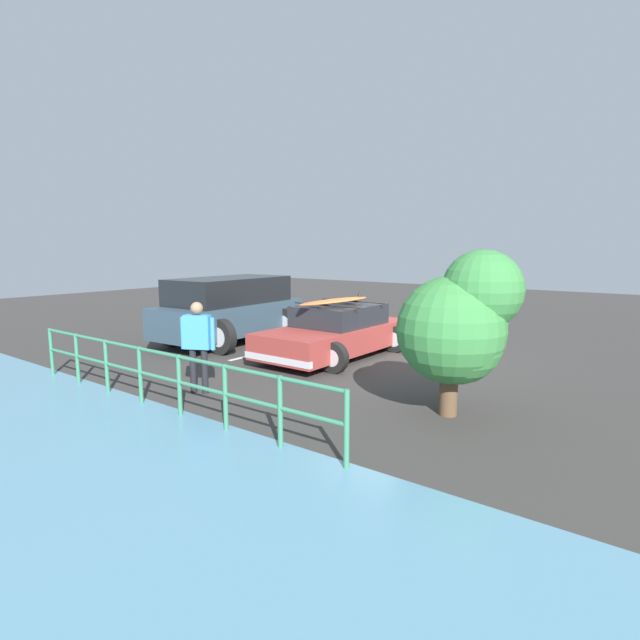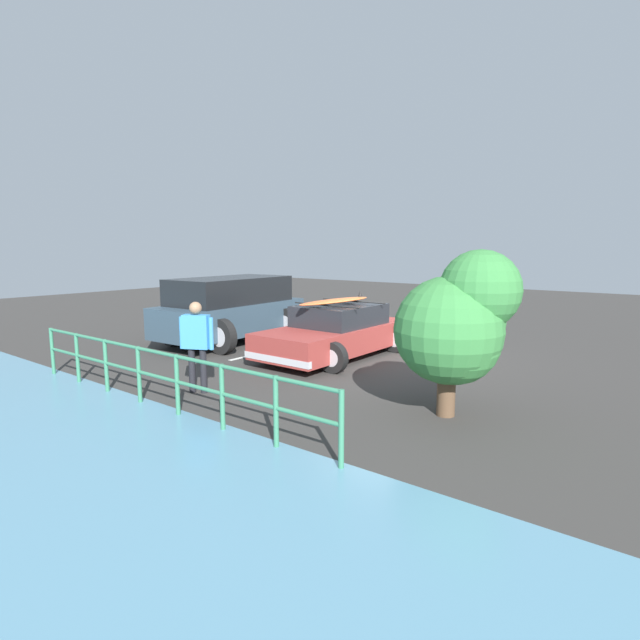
{
  "view_description": "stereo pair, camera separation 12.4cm",
  "coord_description": "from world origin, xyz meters",
  "px_view_note": "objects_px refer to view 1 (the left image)",
  "views": [
    {
      "loc": [
        -6.12,
        10.11,
        2.59
      ],
      "look_at": [
        0.68,
        1.23,
        0.95
      ],
      "focal_mm": 28.0,
      "sensor_mm": 36.0,
      "label": 1
    },
    {
      "loc": [
        -6.22,
        10.04,
        2.59
      ],
      "look_at": [
        0.68,
        1.23,
        0.95
      ],
      "focal_mm": 28.0,
      "sensor_mm": 36.0,
      "label": 2
    }
  ],
  "objects_px": {
    "suv_car": "(230,309)",
    "person_bystander": "(198,339)",
    "sedan_car": "(336,332)",
    "bush_near_left": "(457,324)"
  },
  "relations": [
    {
      "from": "suv_car",
      "to": "person_bystander",
      "type": "bearing_deg",
      "value": 130.91
    },
    {
      "from": "sedan_car",
      "to": "person_bystander",
      "type": "xyz_separation_m",
      "value": [
        0.18,
        3.96,
        0.39
      ]
    },
    {
      "from": "sedan_car",
      "to": "suv_car",
      "type": "relative_size",
      "value": 0.94
    },
    {
      "from": "person_bystander",
      "to": "bush_near_left",
      "type": "relative_size",
      "value": 0.64
    },
    {
      "from": "bush_near_left",
      "to": "sedan_car",
      "type": "bearing_deg",
      "value": -30.51
    },
    {
      "from": "suv_car",
      "to": "person_bystander",
      "type": "relative_size",
      "value": 2.73
    },
    {
      "from": "sedan_car",
      "to": "bush_near_left",
      "type": "xyz_separation_m",
      "value": [
        -3.9,
        2.3,
        0.83
      ]
    },
    {
      "from": "bush_near_left",
      "to": "suv_car",
      "type": "bearing_deg",
      "value": -15.34
    },
    {
      "from": "suv_car",
      "to": "bush_near_left",
      "type": "bearing_deg",
      "value": 164.66
    },
    {
      "from": "sedan_car",
      "to": "person_bystander",
      "type": "distance_m",
      "value": 3.99
    }
  ]
}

